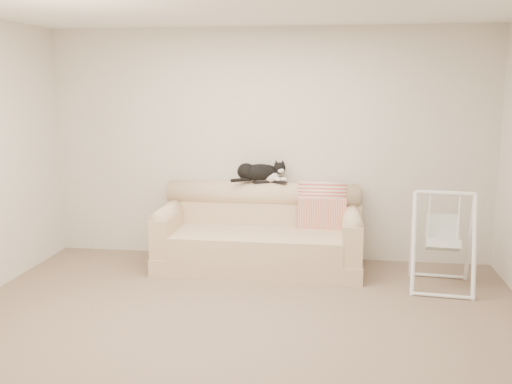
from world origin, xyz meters
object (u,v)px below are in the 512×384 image
baby_swing (442,240)px  remote_b (279,182)px  tuxedo_cat (260,172)px  remote_a (261,182)px  sofa (260,235)px

baby_swing → remote_b: bearing=159.1°
baby_swing → tuxedo_cat: bearing=160.8°
remote_a → baby_swing: 2.02m
remote_b → tuxedo_cat: 0.25m
sofa → remote_b: size_ratio=12.58×
sofa → remote_a: 0.60m
remote_a → baby_swing: bearing=-18.8°
remote_a → baby_swing: baby_swing is taller
sofa → remote_a: (-0.02, 0.22, 0.56)m
remote_a → remote_b: remote_a is taller
sofa → baby_swing: 1.91m
remote_b → remote_a: bearing=179.3°
remote_a → tuxedo_cat: bearing=131.4°
tuxedo_cat → baby_swing: 2.06m
tuxedo_cat → baby_swing: tuxedo_cat is taller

